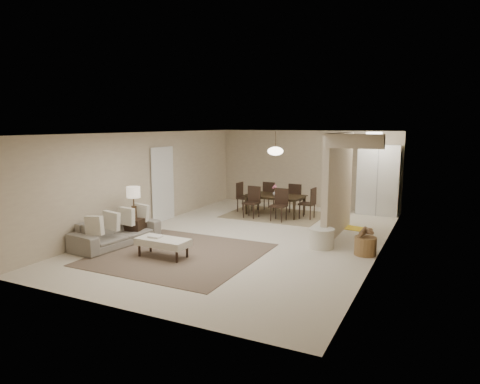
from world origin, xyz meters
The scene contains 22 objects.
floor centered at (0.00, 0.00, 0.00)m, with size 9.00×9.00×0.00m, color beige.
ceiling centered at (0.00, 0.00, 2.50)m, with size 9.00×9.00×0.00m, color white.
back_wall centered at (0.00, 4.50, 1.25)m, with size 6.00×6.00×0.00m, color #BAA78D.
left_wall centered at (-3.00, 0.00, 1.25)m, with size 9.00×9.00×0.00m, color #BAA78D.
right_wall centered at (3.00, 0.00, 1.25)m, with size 9.00×9.00×0.00m, color #BAA78D.
partition centered at (1.80, 1.25, 1.25)m, with size 0.15×2.50×2.50m, color #BAA78D.
doorway centered at (-2.97, 0.60, 1.02)m, with size 0.04×0.90×2.04m, color black.
pantry_cabinet centered at (2.35, 4.15, 1.05)m, with size 1.20×0.55×2.10m, color silver.
flush_light centered at (2.30, 3.20, 2.46)m, with size 0.44×0.44×0.05m, color white.
living_rug centered at (-0.75, -1.89, 0.01)m, with size 3.20×3.20×0.01m, color brown.
sofa centered at (-2.45, -1.89, 0.30)m, with size 0.81×2.07×0.60m, color gray.
ottoman_bench centered at (-0.95, -2.19, 0.32)m, with size 1.12×0.54×0.40m.
side_table centered at (-2.40, -1.32, 0.25)m, with size 0.45×0.45×0.50m, color black.
table_lamp centered at (-2.40, -1.32, 1.06)m, with size 0.32×0.32×0.76m.
round_pouf centered at (1.79, -0.10, 0.22)m, with size 0.56×0.56×0.43m, color beige.
wicker_basket centered at (2.75, -0.21, 0.19)m, with size 0.45×0.45×0.38m, color brown.
dining_rug centered at (-0.40, 2.66, 0.01)m, with size 2.80×2.10×0.01m, color #897855.
dining_table centered at (-0.40, 2.66, 0.30)m, with size 1.72×0.96×0.60m, color black.
dining_chairs centered at (-0.40, 2.66, 0.46)m, with size 2.47×1.84×0.91m.
vase centered at (-0.40, 2.66, 0.68)m, with size 0.14×0.14×0.14m, color silver.
yellow_mat centered at (2.09, 2.01, 0.01)m, with size 0.82×0.50×0.01m, color yellow.
pendant_light centered at (-0.40, 2.66, 1.92)m, with size 0.46×0.46×0.71m.
Camera 1 is at (4.17, -9.10, 2.71)m, focal length 32.00 mm.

